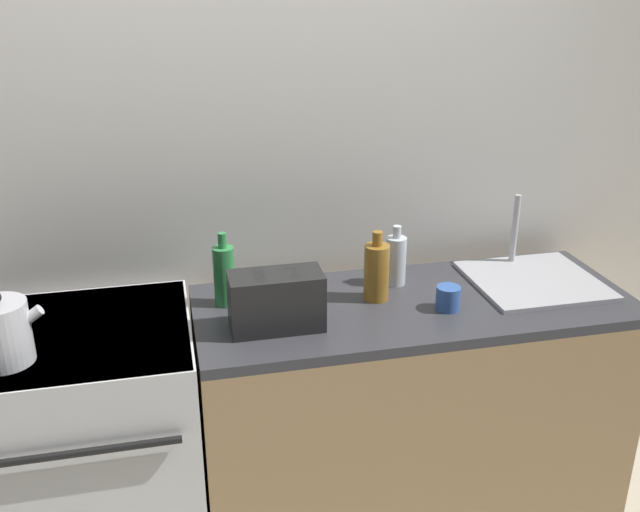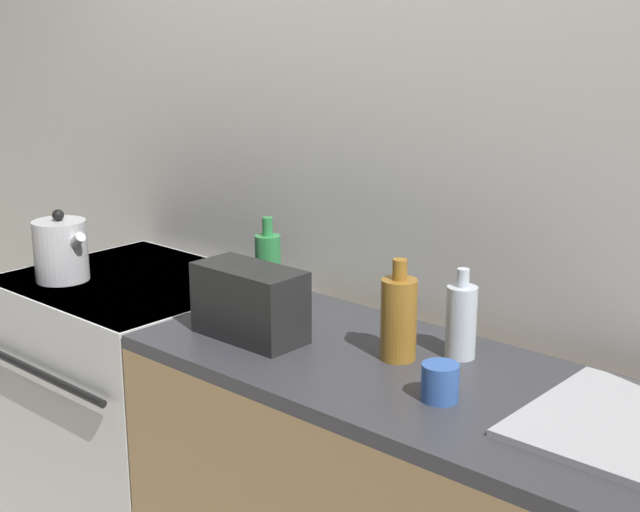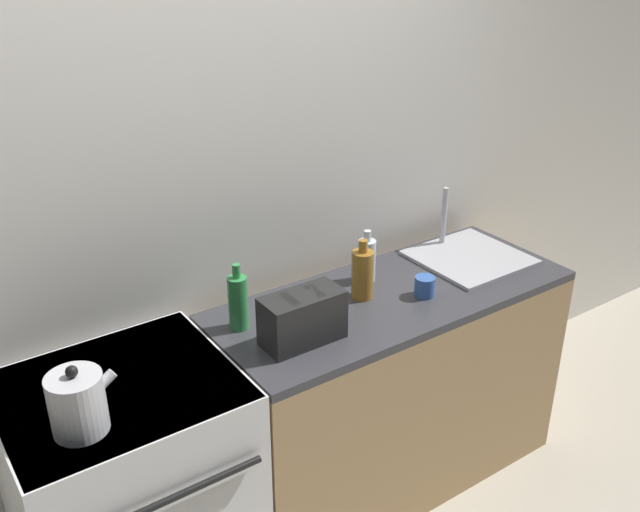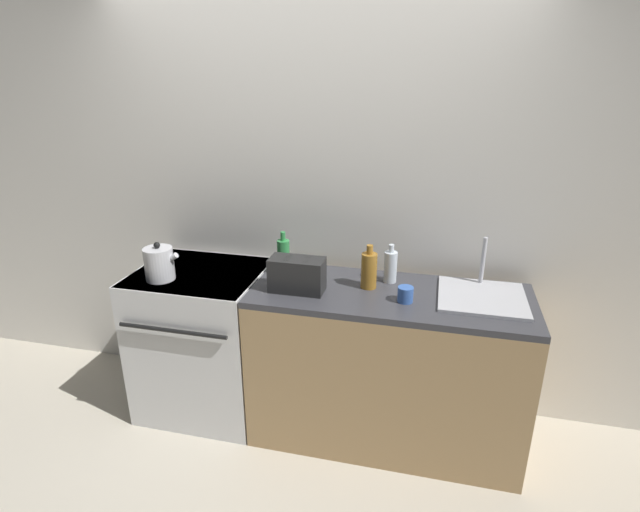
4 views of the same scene
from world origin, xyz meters
name	(u,v)px [view 1 (image 1 of 4)]	position (x,y,z in m)	size (l,w,h in m)	color
wall_back	(240,177)	(0.00, 0.71, 1.30)	(8.00, 0.05, 2.60)	silver
stove	(87,451)	(-0.61, 0.33, 0.48)	(0.76, 0.69, 0.94)	silver
counter_block	(408,414)	(0.54, 0.30, 0.47)	(1.52, 0.61, 0.94)	tan
kettle	(2,332)	(-0.76, 0.18, 1.03)	(0.21, 0.16, 0.23)	silver
toaster	(276,301)	(0.04, 0.21, 1.03)	(0.30, 0.14, 0.19)	black
sink_tray	(533,278)	(1.02, 0.36, 0.95)	(0.45, 0.43, 0.28)	#B7B7BC
bottle_green	(224,275)	(-0.10, 0.42, 1.04)	(0.07, 0.07, 0.26)	#338C47
bottle_amber	(376,271)	(0.41, 0.35, 1.04)	(0.09, 0.09, 0.25)	#9E6B23
bottle_clear	(396,260)	(0.52, 0.46, 1.03)	(0.07, 0.07, 0.22)	silver
cup_blue	(448,298)	(0.62, 0.22, 0.98)	(0.08, 0.08, 0.08)	#3860B2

